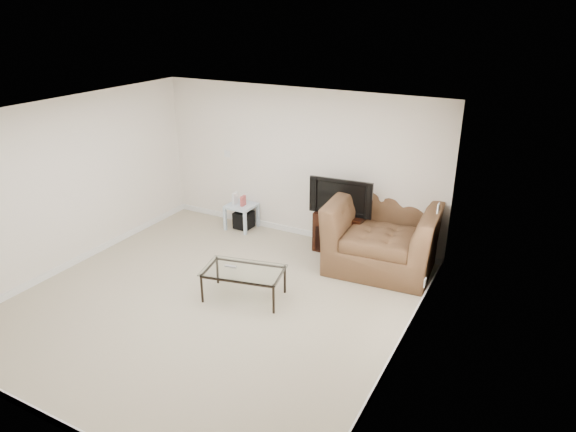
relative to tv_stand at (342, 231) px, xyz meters
The scene contains 18 objects.
floor 2.47m from the tv_stand, 111.54° to the right, with size 5.00×5.00×0.00m, color tan.
ceiling 3.27m from the tv_stand, 111.54° to the right, with size 5.00×5.00×0.00m, color white.
wall_back 1.31m from the tv_stand, 166.26° to the left, with size 5.00×0.02×2.50m, color silver.
wall_left 4.20m from the tv_stand, 146.15° to the right, with size 0.02×5.00×2.50m, color silver.
wall_right 2.93m from the tv_stand, 54.94° to the right, with size 0.02×5.00×2.50m, color silver.
plate_back 2.49m from the tv_stand, behind, with size 0.12×0.02×0.12m, color white.
plate_right_switch 1.96m from the tv_stand, 23.18° to the right, with size 0.02×0.09×0.13m, color white.
plate_right_outlet 1.87m from the tv_stand, 31.68° to the right, with size 0.02×0.08×0.12m, color white.
tv_stand is the anchor object (origin of this frame).
dvd_player 0.22m from the tv_stand, 89.08° to the right, with size 0.44×0.31×0.06m, color black.
television 0.62m from the tv_stand, 89.08° to the right, with size 0.93×0.19×0.58m, color black.
side_table 1.89m from the tv_stand, behind, with size 0.46×0.46×0.45m, color #AEC8D1, non-canonical shape.
subwoofer 1.86m from the tv_stand, behind, with size 0.29×0.29×0.29m, color black.
game_console 2.01m from the tv_stand, behind, with size 0.05×0.15×0.20m, color white.
game_case 1.84m from the tv_stand, behind, with size 0.05×0.13×0.18m, color #CC4C4C.
recliner 0.87m from the tv_stand, 16.92° to the right, with size 1.59×1.03×1.39m, color brown.
coffee_table 2.08m from the tv_stand, 106.47° to the right, with size 1.07×0.60×0.42m, color black, non-canonical shape.
remote 2.15m from the tv_stand, 111.47° to the right, with size 0.17×0.05×0.02m, color #B2B2B7.
Camera 1 is at (3.66, -4.75, 3.69)m, focal length 32.00 mm.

